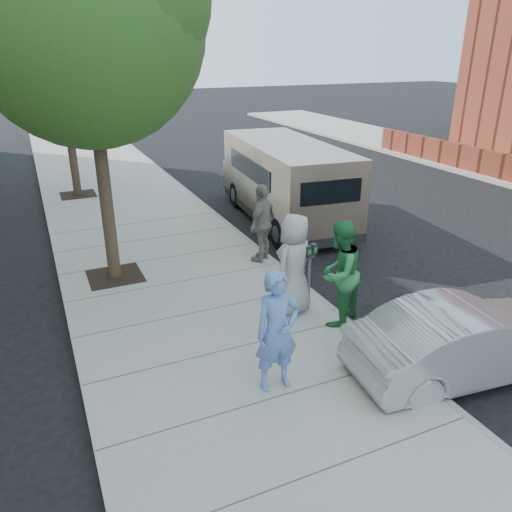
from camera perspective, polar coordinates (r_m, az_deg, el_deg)
name	(u,v)px	position (r m, az deg, el deg)	size (l,w,h in m)	color
ground	(248,308)	(10.45, -0.88, -5.91)	(120.00, 120.00, 0.00)	black
sidewalk	(203,314)	(10.11, -6.12, -6.62)	(5.00, 60.00, 0.15)	gray
curb_face	(309,291)	(11.00, 6.03, -4.05)	(0.12, 60.00, 0.16)	gray
tree_near	(87,17)	(10.93, -18.78, 24.47)	(4.62, 4.60, 7.53)	black
tree_far	(60,52)	(18.48, -21.54, 20.85)	(3.92, 3.80, 6.49)	black
parking_meter	(310,263)	(9.74, 6.20, -0.81)	(0.30, 0.18, 1.37)	gray
van	(284,180)	(15.41, 3.27, 8.66)	(2.78, 6.71, 2.42)	tan
sedan	(467,340)	(8.83, 22.93, -8.85)	(1.37, 3.92, 1.29)	#A1A2A7
person_officer	(277,331)	(7.48, 2.40, -8.60)	(0.70, 0.46, 1.93)	#5B7FC3
person_green_shirt	(339,273)	(9.32, 9.47, -1.97)	(0.98, 0.77, 2.02)	#27793D
person_gray_shirt	(294,264)	(9.64, 4.38, -0.93)	(0.98, 0.64, 2.00)	#9F9FA2
person_striped_polo	(262,223)	(12.04, 0.74, 3.81)	(1.12, 0.47, 1.92)	gray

